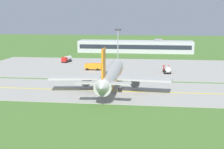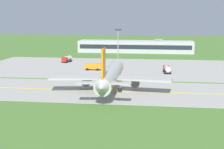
{
  "view_description": "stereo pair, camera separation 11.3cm",
  "coord_description": "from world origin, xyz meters",
  "px_view_note": "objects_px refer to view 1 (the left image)",
  "views": [
    {
      "loc": [
        9.11,
        -91.41,
        20.27
      ],
      "look_at": [
        -3.89,
        2.83,
        4.0
      ],
      "focal_mm": 57.15,
      "sensor_mm": 36.0,
      "label": 1
    },
    {
      "loc": [
        9.22,
        -91.4,
        20.27
      ],
      "look_at": [
        -3.89,
        2.83,
        4.0
      ],
      "focal_mm": 57.15,
      "sensor_mm": 36.0,
      "label": 2
    }
  ],
  "objects_px": {
    "airplane_lead": "(111,76)",
    "service_truck_baggage": "(67,59)",
    "service_truck_fuel": "(167,69)",
    "service_truck_pushback": "(93,66)",
    "apron_light_mast": "(118,43)"
  },
  "relations": [
    {
      "from": "service_truck_fuel",
      "to": "service_truck_pushback",
      "type": "bearing_deg",
      "value": 173.61
    },
    {
      "from": "airplane_lead",
      "to": "apron_light_mast",
      "type": "distance_m",
      "value": 41.62
    },
    {
      "from": "airplane_lead",
      "to": "service_truck_fuel",
      "type": "xyz_separation_m",
      "value": [
        15.18,
        30.7,
        -2.6
      ]
    },
    {
      "from": "airplane_lead",
      "to": "apron_light_mast",
      "type": "height_order",
      "value": "apron_light_mast"
    },
    {
      "from": "airplane_lead",
      "to": "service_truck_fuel",
      "type": "distance_m",
      "value": 34.35
    },
    {
      "from": "airplane_lead",
      "to": "service_truck_baggage",
      "type": "bearing_deg",
      "value": 116.34
    },
    {
      "from": "service_truck_pushback",
      "to": "service_truck_baggage",
      "type": "bearing_deg",
      "value": 128.02
    },
    {
      "from": "airplane_lead",
      "to": "service_truck_pushback",
      "type": "height_order",
      "value": "airplane_lead"
    },
    {
      "from": "service_truck_fuel",
      "to": "service_truck_pushback",
      "type": "height_order",
      "value": "service_truck_fuel"
    },
    {
      "from": "service_truck_fuel",
      "to": "service_truck_pushback",
      "type": "relative_size",
      "value": 1.03
    },
    {
      "from": "service_truck_fuel",
      "to": "apron_light_mast",
      "type": "relative_size",
      "value": 0.42
    },
    {
      "from": "airplane_lead",
      "to": "service_truck_baggage",
      "type": "height_order",
      "value": "airplane_lead"
    },
    {
      "from": "service_truck_pushback",
      "to": "apron_light_mast",
      "type": "xyz_separation_m",
      "value": [
        8.01,
        7.53,
        7.79
      ]
    },
    {
      "from": "service_truck_fuel",
      "to": "apron_light_mast",
      "type": "height_order",
      "value": "apron_light_mast"
    },
    {
      "from": "service_truck_fuel",
      "to": "service_truck_pushback",
      "type": "distance_m",
      "value": 26.46
    }
  ]
}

